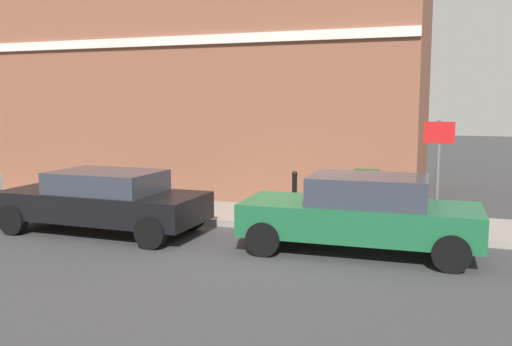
{
  "coord_description": "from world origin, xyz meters",
  "views": [
    {
      "loc": [
        -10.44,
        -2.65,
        2.8
      ],
      "look_at": [
        1.46,
        1.45,
        1.2
      ],
      "focal_mm": 38.93,
      "sensor_mm": 36.0,
      "label": 1
    }
  ],
  "objects_px": {
    "bollard_near_cabinet": "(294,191)",
    "utility_cabinet": "(366,197)",
    "car_black": "(104,200)",
    "street_sign": "(438,159)",
    "car_green": "(361,213)"
  },
  "relations": [
    {
      "from": "utility_cabinet",
      "to": "street_sign",
      "type": "xyz_separation_m",
      "value": [
        -0.7,
        -1.54,
        0.98
      ]
    },
    {
      "from": "car_green",
      "to": "utility_cabinet",
      "type": "relative_size",
      "value": 3.82
    },
    {
      "from": "utility_cabinet",
      "to": "bollard_near_cabinet",
      "type": "relative_size",
      "value": 1.11
    },
    {
      "from": "bollard_near_cabinet",
      "to": "street_sign",
      "type": "xyz_separation_m",
      "value": [
        -0.8,
        -3.23,
        0.96
      ]
    },
    {
      "from": "bollard_near_cabinet",
      "to": "car_green",
      "type": "bearing_deg",
      "value": -140.63
    },
    {
      "from": "bollard_near_cabinet",
      "to": "street_sign",
      "type": "height_order",
      "value": "street_sign"
    },
    {
      "from": "car_green",
      "to": "utility_cabinet",
      "type": "height_order",
      "value": "car_green"
    },
    {
      "from": "street_sign",
      "to": "car_green",
      "type": "bearing_deg",
      "value": 139.77
    },
    {
      "from": "car_green",
      "to": "car_black",
      "type": "distance_m",
      "value": 5.49
    },
    {
      "from": "car_black",
      "to": "street_sign",
      "type": "xyz_separation_m",
      "value": [
        1.75,
        -6.79,
        0.94
      ]
    },
    {
      "from": "car_green",
      "to": "utility_cabinet",
      "type": "distance_m",
      "value": 2.26
    },
    {
      "from": "car_black",
      "to": "street_sign",
      "type": "distance_m",
      "value": 7.08
    },
    {
      "from": "bollard_near_cabinet",
      "to": "utility_cabinet",
      "type": "bearing_deg",
      "value": -93.38
    },
    {
      "from": "bollard_near_cabinet",
      "to": "street_sign",
      "type": "distance_m",
      "value": 3.46
    },
    {
      "from": "car_black",
      "to": "bollard_near_cabinet",
      "type": "xyz_separation_m",
      "value": [
        2.55,
        -3.56,
        -0.01
      ]
    }
  ]
}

